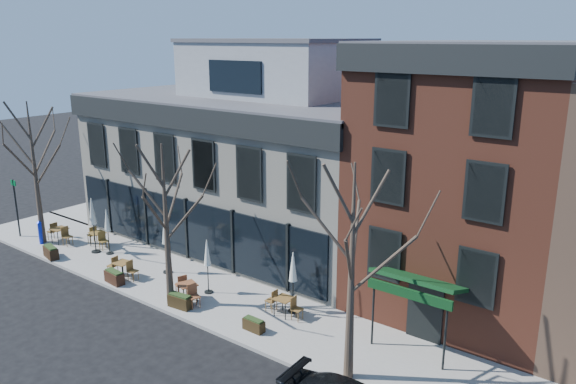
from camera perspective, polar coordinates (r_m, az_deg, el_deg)
The scene contains 24 objects.
ground at distance 29.86m, azimuth -9.94°, elevation -7.06°, with size 120.00×120.00×0.00m, color black.
sidewalk_front at distance 26.30m, azimuth -8.52°, elevation -10.03°, with size 33.50×4.70×0.15m, color gray.
sidewalk_side at distance 41.67m, azimuth -14.47°, elevation -0.70°, with size 4.50×12.00×0.15m, color gray.
corner_building at distance 31.88m, azimuth -3.57°, elevation 3.49°, with size 18.39×10.39×11.10m.
red_brick_building at distance 25.28m, azimuth 19.03°, elevation 1.61°, with size 8.20×11.78×11.18m.
tree_corner at distance 33.56m, azimuth -24.31°, elevation 1.91°, with size 3.93×3.98×7.92m.
tree_mid at distance 24.01m, azimuth -12.27°, elevation -3.18°, with size 3.50×3.55×7.04m.
tree_right at distance 18.39m, azimuth 6.49°, elevation -8.03°, with size 3.72×3.77×7.48m.
sign_pole at distance 35.69m, azimuth -25.90°, elevation -1.15°, with size 0.50×0.10×3.40m.
call_box at distance 34.22m, azimuth -23.88°, elevation -3.70°, with size 0.28×0.27×1.35m.
cafe_set_0 at distance 34.04m, azimuth -22.18°, elevation -3.93°, with size 1.98×0.81×1.04m.
cafe_set_1 at distance 32.73m, azimuth -18.77°, elevation -4.40°, with size 1.93×0.86×0.99m.
cafe_set_2 at distance 28.27m, azimuth -16.47°, elevation -7.40°, with size 1.85×0.81×0.95m.
cafe_set_4 at distance 25.21m, azimuth -10.19°, elevation -9.80°, with size 1.95×1.08×1.00m.
cafe_set_5 at distance 23.69m, azimuth -0.41°, elevation -11.33°, with size 1.81×0.73×0.96m.
umbrella_0 at distance 31.40m, azimuth -19.25°, elevation -2.15°, with size 0.48×0.48×3.03m.
umbrella_1 at distance 31.04m, azimuth -17.90°, elevation -2.99°, with size 0.40×0.40×2.47m.
umbrella_2 at distance 27.75m, azimuth -12.35°, elevation -4.12°, with size 0.46×0.46×2.89m.
umbrella_3 at distance 25.36m, azimuth -8.21°, elevation -6.42°, with size 0.41×0.41×2.53m.
umbrella_4 at distance 23.38m, azimuth 0.51°, elevation -7.94°, with size 0.43×0.43×2.67m.
planter_0 at distance 32.03m, azimuth -22.95°, elevation -5.63°, with size 1.21×0.68×0.64m.
planter_1 at distance 27.84m, azimuth -17.23°, elevation -8.24°, with size 1.14×0.54×0.62m.
planter_2 at distance 24.82m, azimuth -10.92°, elevation -10.81°, with size 1.12×0.55×0.60m.
planter_3 at distance 22.71m, azimuth -3.50°, elevation -13.30°, with size 0.92×0.38×0.51m.
Camera 1 is at (20.55, -18.47, 11.32)m, focal length 35.00 mm.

